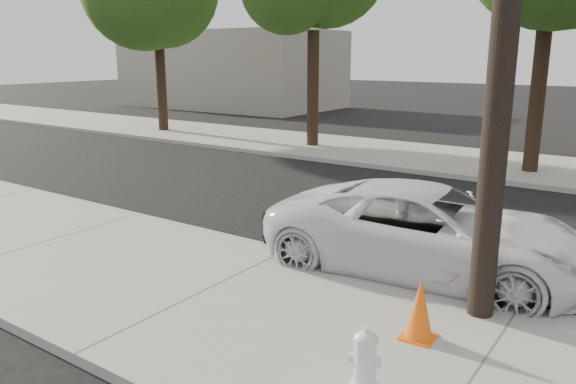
% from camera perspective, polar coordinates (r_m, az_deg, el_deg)
% --- Properties ---
extents(ground, '(120.00, 120.00, 0.00)m').
position_cam_1_polar(ground, '(11.89, 5.76, -3.69)').
color(ground, black).
rests_on(ground, ground).
extents(near_sidewalk, '(90.00, 4.40, 0.15)m').
position_cam_1_polar(near_sidewalk, '(8.60, -8.58, -10.34)').
color(near_sidewalk, gray).
rests_on(near_sidewalk, ground).
extents(far_sidewalk, '(90.00, 5.00, 0.15)m').
position_cam_1_polar(far_sidewalk, '(19.55, 18.02, 2.90)').
color(far_sidewalk, gray).
rests_on(far_sidewalk, ground).
extents(curb_near, '(90.00, 0.12, 0.16)m').
position_cam_1_polar(curb_near, '(10.18, -0.04, -6.25)').
color(curb_near, '#9E9B93').
rests_on(curb_near, ground).
extents(building_far, '(14.00, 8.00, 5.00)m').
position_cam_1_polar(building_far, '(39.31, -5.73, 12.28)').
color(building_far, gray).
rests_on(building_far, ground).
extents(police_cruiser, '(5.53, 2.94, 1.48)m').
position_cam_1_polar(police_cruiser, '(9.53, 14.16, -3.88)').
color(police_cruiser, white).
rests_on(police_cruiser, ground).
extents(fire_hydrant, '(0.36, 0.32, 0.66)m').
position_cam_1_polar(fire_hydrant, '(6.15, 7.84, -16.66)').
color(fire_hydrant, silver).
rests_on(fire_hydrant, near_sidewalk).
extents(traffic_cone, '(0.41, 0.41, 0.78)m').
position_cam_1_polar(traffic_cone, '(7.22, 13.23, -11.56)').
color(traffic_cone, '#F25C0C').
rests_on(traffic_cone, near_sidewalk).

